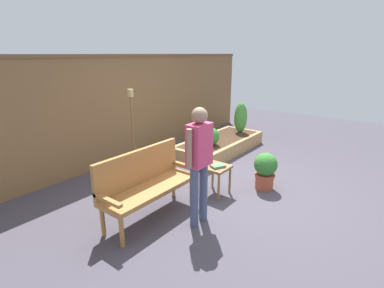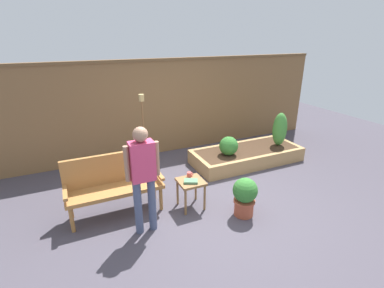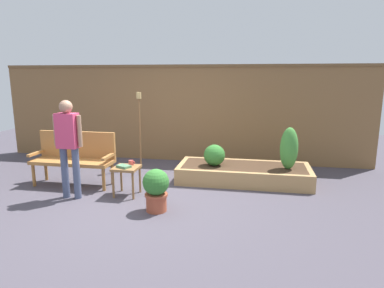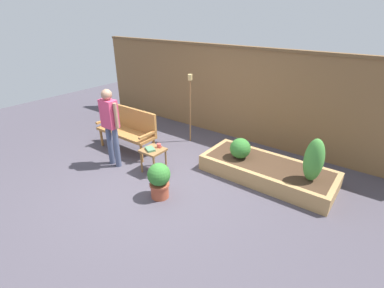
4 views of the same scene
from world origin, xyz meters
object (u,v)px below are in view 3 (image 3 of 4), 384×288
object	(u,v)px
tiki_torch	(139,117)
side_table	(126,172)
shrub_far_corner	(289,148)
garden_bench	(75,154)
shrub_near_bench	(214,155)
person_by_bench	(68,141)
book_on_table	(124,166)
potted_boxwood	(156,188)
cup_on_table	(131,163)

from	to	relation	value
tiki_torch	side_table	bearing A→B (deg)	-78.92
shrub_far_corner	side_table	bearing A→B (deg)	-159.10
shrub_far_corner	tiki_torch	xyz separation A→B (m)	(-2.93, 0.56, 0.43)
garden_bench	shrub_near_bench	world-z (taller)	garden_bench
person_by_bench	shrub_near_bench	bearing A→B (deg)	30.87
side_table	tiki_torch	world-z (taller)	tiki_torch
garden_bench	shrub_far_corner	xyz separation A→B (m)	(3.75, 0.60, 0.13)
book_on_table	tiki_torch	xyz separation A→B (m)	(-0.28, 1.62, 0.60)
tiki_torch	book_on_table	bearing A→B (deg)	-80.02
potted_boxwood	shrub_near_bench	distance (m)	1.68
potted_boxwood	shrub_far_corner	distance (m)	2.52
side_table	person_by_bench	size ratio (longest dim) A/B	0.31
side_table	potted_boxwood	bearing A→B (deg)	-39.51
tiki_torch	person_by_bench	world-z (taller)	tiki_torch
book_on_table	shrub_near_bench	world-z (taller)	shrub_near_bench
shrub_near_bench	tiki_torch	size ratio (longest dim) A/B	0.24
shrub_near_bench	shrub_far_corner	size ratio (longest dim) A/B	0.52
garden_bench	book_on_table	distance (m)	1.19
side_table	shrub_near_bench	distance (m)	1.65
side_table	tiki_torch	xyz separation A→B (m)	(-0.31, 1.56, 0.71)
side_table	shrub_near_bench	size ratio (longest dim) A/B	1.23
cup_on_table	shrub_near_bench	distance (m)	1.54
shrub_near_bench	potted_boxwood	bearing A→B (deg)	-112.91
potted_boxwood	person_by_bench	world-z (taller)	person_by_bench
garden_bench	cup_on_table	xyz separation A→B (m)	(1.16, -0.27, -0.03)
shrub_near_bench	tiki_torch	world-z (taller)	tiki_torch
book_on_table	tiki_torch	bearing A→B (deg)	126.32
garden_bench	book_on_table	xyz separation A→B (m)	(1.10, -0.45, -0.05)
garden_bench	book_on_table	world-z (taller)	garden_bench
cup_on_table	person_by_bench	distance (m)	1.04
tiki_torch	cup_on_table	bearing A→B (deg)	-76.60
cup_on_table	shrub_near_bench	size ratio (longest dim) A/B	0.28
side_table	shrub_far_corner	size ratio (longest dim) A/B	0.64
garden_bench	person_by_bench	world-z (taller)	person_by_bench
person_by_bench	book_on_table	bearing A→B (deg)	15.66
book_on_table	cup_on_table	bearing A→B (deg)	98.58
tiki_torch	shrub_near_bench	bearing A→B (deg)	-19.24
side_table	tiki_torch	distance (m)	1.74
potted_boxwood	shrub_far_corner	bearing A→B (deg)	38.18
garden_bench	side_table	bearing A→B (deg)	-19.63
shrub_near_bench	person_by_bench	xyz separation A→B (m)	(-2.13, -1.28, 0.44)
tiki_torch	shrub_far_corner	bearing A→B (deg)	-10.91
side_table	tiki_torch	size ratio (longest dim) A/B	0.30
cup_on_table	potted_boxwood	xyz separation A→B (m)	(0.62, -0.67, -0.17)
cup_on_table	book_on_table	distance (m)	0.19
book_on_table	shrub_near_bench	xyz separation A→B (m)	(1.33, 1.05, -0.00)
side_table	potted_boxwood	size ratio (longest dim) A/B	0.77
garden_bench	tiki_torch	xyz separation A→B (m)	(0.82, 1.16, 0.56)
potted_boxwood	shrub_near_bench	size ratio (longest dim) A/B	1.60
potted_boxwood	person_by_bench	xyz separation A→B (m)	(-1.48, 0.27, 0.59)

